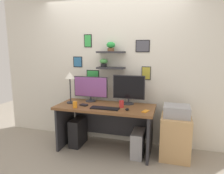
# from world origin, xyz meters

# --- Properties ---
(ground_plane) EXTENTS (8.00, 8.00, 0.00)m
(ground_plane) POSITION_xyz_m (0.00, 0.00, 0.00)
(ground_plane) COLOR gray
(back_wall_assembly) EXTENTS (4.40, 0.24, 2.70)m
(back_wall_assembly) POSITION_xyz_m (-0.00, 0.44, 1.35)
(back_wall_assembly) COLOR silver
(back_wall_assembly) RESTS_ON ground
(desk) EXTENTS (1.58, 0.68, 0.75)m
(desk) POSITION_xyz_m (0.00, 0.05, 0.54)
(desk) COLOR brown
(desk) RESTS_ON ground
(monitor_left) EXTENTS (0.61, 0.18, 0.44)m
(monitor_left) POSITION_xyz_m (-0.34, 0.22, 0.99)
(monitor_left) COLOR #2D2D33
(monitor_left) RESTS_ON desk
(monitor_right) EXTENTS (0.53, 0.18, 0.48)m
(monitor_right) POSITION_xyz_m (0.34, 0.22, 1.01)
(monitor_right) COLOR #2D2D33
(monitor_right) RESTS_ON desk
(keyboard) EXTENTS (0.44, 0.14, 0.02)m
(keyboard) POSITION_xyz_m (0.05, -0.17, 0.76)
(keyboard) COLOR black
(keyboard) RESTS_ON desk
(computer_mouse) EXTENTS (0.06, 0.09, 0.03)m
(computer_mouse) POSITION_xyz_m (0.39, -0.15, 0.77)
(computer_mouse) COLOR black
(computer_mouse) RESTS_ON desk
(desk_lamp) EXTENTS (0.16, 0.16, 0.53)m
(desk_lamp) POSITION_xyz_m (-0.61, 0.00, 1.17)
(desk_lamp) COLOR #2D2D33
(desk_lamp) RESTS_ON desk
(cell_phone) EXTENTS (0.11, 0.15, 0.01)m
(cell_phone) POSITION_xyz_m (0.66, -0.13, 0.76)
(cell_phone) COLOR orange
(cell_phone) RESTS_ON desk
(pen_cup) EXTENTS (0.07, 0.07, 0.10)m
(pen_cup) POSITION_xyz_m (-0.42, -0.24, 0.80)
(pen_cup) COLOR orange
(pen_cup) RESTS_ON desk
(scissors_tray) EXTENTS (0.14, 0.11, 0.02)m
(scissors_tray) POSITION_xyz_m (-0.33, -0.09, 0.76)
(scissors_tray) COLOR black
(scissors_tray) RESTS_ON desk
(water_cup) EXTENTS (0.07, 0.07, 0.11)m
(water_cup) POSITION_xyz_m (0.27, -0.02, 0.81)
(water_cup) COLOR red
(water_cup) RESTS_ON desk
(drawer_cabinet) EXTENTS (0.44, 0.50, 0.65)m
(drawer_cabinet) POSITION_xyz_m (1.10, 0.07, 0.33)
(drawer_cabinet) COLOR tan
(drawer_cabinet) RESTS_ON ground
(printer) EXTENTS (0.38, 0.34, 0.17)m
(printer) POSITION_xyz_m (1.10, 0.07, 0.74)
(printer) COLOR #9E9EA3
(printer) RESTS_ON drawer_cabinet
(computer_tower_left) EXTENTS (0.18, 0.40, 0.47)m
(computer_tower_left) POSITION_xyz_m (-0.51, 0.03, 0.23)
(computer_tower_left) COLOR black
(computer_tower_left) RESTS_ON ground
(computer_tower_right) EXTENTS (0.18, 0.40, 0.39)m
(computer_tower_right) POSITION_xyz_m (0.55, -0.04, 0.20)
(computer_tower_right) COLOR #99999E
(computer_tower_right) RESTS_ON ground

